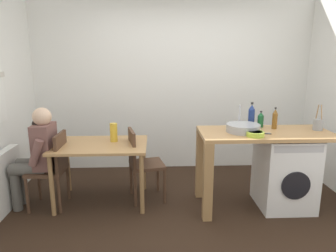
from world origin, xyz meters
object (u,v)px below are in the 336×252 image
seated_person (38,153)px  vase (114,132)px  dining_table (101,152)px  bottle_clear_small (275,119)px  bottle_tall_green (251,116)px  washing_machine (285,172)px  chair_person_seat (53,166)px  chair_opposite (141,161)px  mixing_bowl (255,134)px  utensil_crock (318,124)px  bottle_squat_brown (261,120)px

seated_person → vase: size_ratio=5.29×
dining_table → bottle_clear_small: size_ratio=4.27×
bottle_tall_green → vase: size_ratio=1.32×
washing_machine → bottle_tall_green: size_ratio=2.88×
chair_person_seat → bottle_tall_green: bearing=-85.6°
dining_table → chair_opposite: bearing=4.1°
washing_machine → mixing_bowl: bearing=-156.2°
bottle_clear_small → mixing_bowl: size_ratio=1.35×
dining_table → vase: size_ratio=4.84×
bottle_tall_green → washing_machine: bearing=-36.0°
washing_machine → seated_person: bearing=177.8°
seated_person → bottle_tall_green: size_ratio=4.01×
chair_opposite → bottle_clear_small: 1.68m
dining_table → chair_opposite: size_ratio=1.22×
chair_person_seat → utensil_crock: utensil_crock is taller
vase → mixing_bowl: bearing=-17.7°
utensil_crock → mixing_bowl: bearing=-163.0°
chair_person_seat → washing_machine: 2.73m
chair_person_seat → bottle_tall_green: (2.37, 0.15, 0.55)m
dining_table → bottle_squat_brown: 1.97m
mixing_bowl → dining_table: bearing=166.8°
bottle_tall_green → mixing_bowl: bottle_tall_green is taller
washing_machine → utensil_crock: utensil_crock is taller
washing_machine → bottle_squat_brown: size_ratio=4.36×
bottle_clear_small → mixing_bowl: bottle_clear_small is taller
chair_opposite → seated_person: size_ratio=0.75×
dining_table → chair_person_seat: bearing=-169.5°
bottle_squat_brown → bottle_clear_small: size_ratio=0.77×
chair_opposite → bottle_clear_small: (1.59, -0.10, 0.53)m
bottle_clear_small → bottle_tall_green: bearing=153.7°
dining_table → washing_machine: (2.18, -0.21, -0.21)m
chair_person_seat → washing_machine: size_ratio=1.05×
washing_machine → chair_opposite: bearing=171.9°
chair_person_seat → seated_person: 0.23m
utensil_crock → vase: 2.41m
washing_machine → bottle_tall_green: bearing=144.0°
washing_machine → bottle_squat_brown: bottle_squat_brown is taller
bottle_tall_green → chair_person_seat: bearing=-176.3°
bottle_tall_green → bottle_squat_brown: bottle_tall_green is taller
chair_person_seat → chair_opposite: size_ratio=1.00×
chair_person_seat → utensil_crock: bearing=-90.2°
bottle_tall_green → mixing_bowl: size_ratio=1.57×
seated_person → bottle_squat_brown: seated_person is taller
dining_table → bottle_tall_green: (1.82, 0.05, 0.41)m
bottle_squat_brown → mixing_bowl: bearing=-114.9°
washing_machine → vase: (-2.03, 0.31, 0.42)m
bottle_squat_brown → bottle_clear_small: bearing=-35.8°
seated_person → bottle_squat_brown: size_ratio=6.08×
dining_table → bottle_clear_small: bottle_clear_small is taller
chair_opposite → bottle_clear_small: bottle_clear_small is taller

